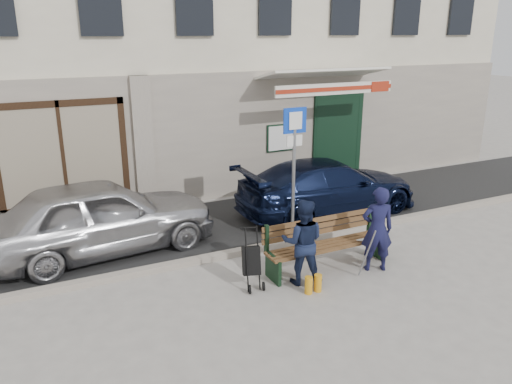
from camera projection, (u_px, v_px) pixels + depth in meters
ground at (299, 283)px, 8.62m from camera, size 80.00×80.00×0.00m
asphalt_lane at (229, 224)px, 11.27m from camera, size 60.00×3.20×0.01m
curb at (260, 248)px, 9.88m from camera, size 60.00×0.18×0.12m
building at (154, 1)px, 14.34m from camera, size 20.00×8.27×10.00m
car_silver at (101, 216)px, 9.63m from camera, size 4.51×2.17×1.49m
car_navy at (328, 187)px, 11.81m from camera, size 4.47×1.83×1.29m
parking_sign at (294, 152)px, 10.00m from camera, size 0.51×0.08×2.73m
bench at (325, 245)px, 9.03m from camera, size 2.40×1.17×0.98m
man at (377, 229)px, 8.89m from camera, size 0.67×0.56×1.58m
woman at (303, 242)px, 8.43m from camera, size 0.92×0.86×1.51m
stroller at (252, 262)px, 8.36m from camera, size 0.36×0.47×1.04m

